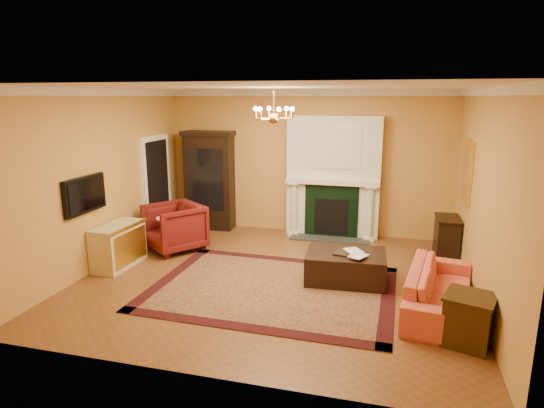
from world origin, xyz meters
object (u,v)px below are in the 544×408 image
(pedestal_table, at_px, (166,231))
(console_table, at_px, (447,239))
(end_table, at_px, (468,321))
(coral_sofa, at_px, (440,283))
(leather_ottoman, at_px, (346,266))
(commode, at_px, (118,245))
(china_cabinet, at_px, (210,183))
(wingback_armchair, at_px, (174,225))

(pedestal_table, bearing_deg, console_table, 9.30)
(end_table, bearing_deg, coral_sofa, 105.96)
(end_table, bearing_deg, leather_ottoman, 135.74)
(commode, height_order, end_table, commode)
(china_cabinet, bearing_deg, pedestal_table, -101.38)
(end_table, bearing_deg, pedestal_table, 156.57)
(wingback_armchair, bearing_deg, leather_ottoman, 25.50)
(china_cabinet, bearing_deg, wingback_armchair, -96.37)
(coral_sofa, distance_m, leather_ottoman, 1.52)
(commode, height_order, console_table, console_table)
(wingback_armchair, height_order, leather_ottoman, wingback_armchair)
(console_table, bearing_deg, end_table, -92.05)
(pedestal_table, bearing_deg, end_table, -23.43)
(wingback_armchair, bearing_deg, pedestal_table, -124.88)
(commode, height_order, coral_sofa, coral_sofa)
(wingback_armchair, height_order, console_table, wingback_armchair)
(leather_ottoman, bearing_deg, wingback_armchair, 164.82)
(commode, xyz_separation_m, coral_sofa, (5.21, -0.35, 0.03))
(console_table, bearing_deg, leather_ottoman, -139.01)
(china_cabinet, xyz_separation_m, console_table, (4.88, -0.81, -0.65))
(pedestal_table, distance_m, console_table, 5.18)
(china_cabinet, relative_size, end_table, 3.50)
(pedestal_table, xyz_separation_m, console_table, (5.11, 0.84, 0.00))
(coral_sofa, distance_m, console_table, 2.19)
(end_table, xyz_separation_m, leather_ottoman, (-1.59, 1.55, -0.05))
(leather_ottoman, bearing_deg, china_cabinet, 141.27)
(leather_ottoman, bearing_deg, commode, -178.39)
(wingback_armchair, xyz_separation_m, coral_sofa, (4.66, -1.38, -0.09))
(china_cabinet, relative_size, coral_sofa, 1.01)
(china_cabinet, bearing_deg, leather_ottoman, -38.61)
(wingback_armchair, xyz_separation_m, commode, (-0.55, -1.03, -0.12))
(coral_sofa, height_order, end_table, coral_sofa)
(wingback_armchair, bearing_deg, china_cabinet, 124.20)
(china_cabinet, relative_size, pedestal_table, 3.20)
(commode, height_order, leather_ottoman, commode)
(china_cabinet, distance_m, leather_ottoman, 4.04)
(commode, bearing_deg, leather_ottoman, 7.42)
(pedestal_table, height_order, leather_ottoman, pedestal_table)
(coral_sofa, xyz_separation_m, leather_ottoman, (-1.34, 0.69, -0.16))
(wingback_armchair, distance_m, coral_sofa, 4.86)
(leather_ottoman, bearing_deg, console_table, 38.47)
(pedestal_table, height_order, console_table, console_table)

